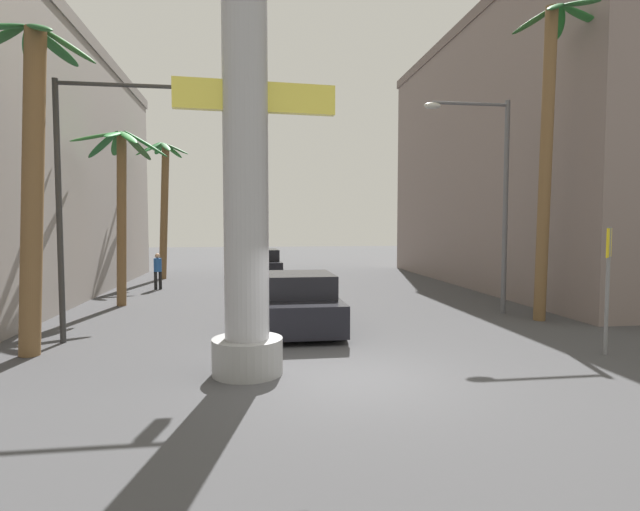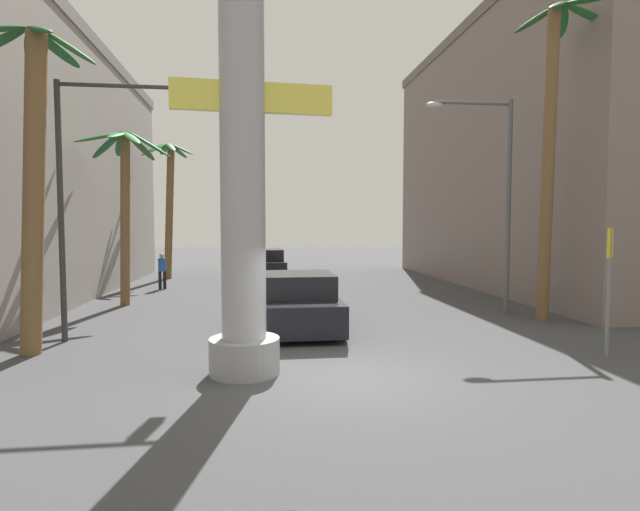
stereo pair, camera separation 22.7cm
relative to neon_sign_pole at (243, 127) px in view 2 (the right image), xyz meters
name	(u,v)px [view 2 (the right image)]	position (x,y,z in m)	size (l,w,h in m)	color
ground_plane	(301,300)	(1.90, 9.36, -4.75)	(92.82, 92.82, 0.00)	#424244
building_right	(529,156)	(13.10, 12.85, 1.42)	(6.62, 19.91, 12.33)	slate
neon_sign_pole	(243,127)	(0.00, 0.00, 0.00)	(3.42, 1.37, 10.59)	#9E9EA3
street_lamp	(495,183)	(7.83, 5.58, -0.52)	(2.88, 0.28, 6.88)	#59595E
crossing_sign	(609,272)	(7.90, 0.31, -2.89)	(0.47, 0.47, 2.85)	slate
traffic_light_mast	(126,161)	(-2.94, 3.23, -0.27)	(5.33, 0.32, 6.38)	#333333
car_lead	(298,302)	(1.38, 4.26, -4.05)	(2.17, 5.03, 1.56)	black
car_far	(266,264)	(0.71, 17.62, -4.01)	(2.19, 4.29, 1.56)	black
palm_tree_mid_left	(125,186)	(-4.43, 8.91, -0.48)	(3.15, 3.32, 6.27)	brown
palm_tree_far_left	(169,196)	(-4.43, 17.91, -0.32)	(2.77, 2.72, 7.31)	brown
palm_tree_near_left	(34,162)	(-4.62, 2.09, -0.48)	(2.75, 2.63, 7.30)	brown
palm_tree_near_right	(552,136)	(8.70, 3.93, 0.70)	(2.55, 2.64, 9.22)	brown
pedestrian_far_left	(162,268)	(-4.00, 13.28, -3.81)	(0.43, 0.43, 1.62)	black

